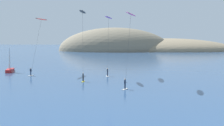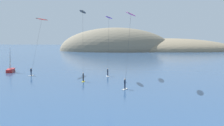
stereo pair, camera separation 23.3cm
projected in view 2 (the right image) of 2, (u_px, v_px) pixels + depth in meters
headland_island at (139, 51)px, 172.76m from camera, size 108.44×49.41×28.16m
sailboat_near at (11, 69)px, 66.26m from camera, size 2.53×5.95×5.70m
kitesurfer_purple at (109, 21)px, 59.54m from camera, size 1.71×6.13×12.62m
kitesurfer_magenta at (130, 19)px, 47.30m from camera, size 2.64×8.21×12.46m
kitesurfer_red at (41, 23)px, 63.00m from camera, size 2.39×9.22×12.50m
kitesurfer_black at (83, 17)px, 55.04m from camera, size 2.08×8.59×13.47m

